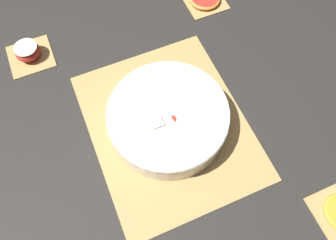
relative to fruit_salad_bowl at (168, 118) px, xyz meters
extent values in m
plane|color=black|center=(0.00, 0.00, -0.05)|extent=(6.00, 6.00, 0.00)
cube|color=#A8844C|center=(0.00, 0.00, -0.04)|extent=(0.48, 0.39, 0.01)
cube|color=#3D2D19|center=(-0.17, 0.00, -0.04)|extent=(0.01, 0.38, 0.00)
cube|color=#3D2D19|center=(-0.10, 0.00, -0.04)|extent=(0.01, 0.38, 0.00)
cube|color=#3D2D19|center=(-0.03, 0.00, -0.04)|extent=(0.01, 0.38, 0.00)
cube|color=#3D2D19|center=(0.03, 0.00, -0.04)|extent=(0.01, 0.38, 0.00)
cube|color=#3D2D19|center=(0.10, 0.00, -0.04)|extent=(0.01, 0.38, 0.00)
cube|color=#3D2D19|center=(0.17, 0.00, -0.04)|extent=(0.01, 0.38, 0.00)
cube|color=#3D2D19|center=(-0.32, -0.28, -0.04)|extent=(0.00, 0.12, 0.00)
cube|color=#A8844C|center=(0.36, -0.28, -0.04)|extent=(0.12, 0.12, 0.01)
cube|color=#3D2D19|center=(0.34, -0.28, -0.04)|extent=(0.00, 0.12, 0.00)
cube|color=#A8844C|center=(0.36, 0.28, -0.04)|extent=(0.12, 0.12, 0.01)
cube|color=#3D2D19|center=(0.33, 0.28, -0.04)|extent=(0.00, 0.12, 0.00)
cube|color=#3D2D19|center=(0.36, 0.28, -0.04)|extent=(0.00, 0.12, 0.00)
cube|color=#3D2D19|center=(0.39, 0.28, -0.04)|extent=(0.00, 0.12, 0.00)
cylinder|color=silver|center=(0.00, 0.00, 0.00)|extent=(0.30, 0.30, 0.07)
torus|color=silver|center=(0.00, 0.00, 0.03)|extent=(0.30, 0.30, 0.01)
cylinder|color=#F4EABC|center=(0.07, 0.05, -0.03)|extent=(0.03, 0.03, 0.01)
cylinder|color=#F4EABC|center=(-0.05, 0.09, -0.03)|extent=(0.03, 0.03, 0.01)
cylinder|color=#F4EABC|center=(0.12, 0.00, -0.01)|extent=(0.03, 0.03, 0.01)
cylinder|color=#F4EABC|center=(0.06, 0.11, -0.02)|extent=(0.03, 0.03, 0.01)
cylinder|color=#F4EABC|center=(0.09, -0.02, -0.03)|extent=(0.03, 0.03, 0.01)
cylinder|color=#F4EABC|center=(0.03, 0.06, 0.01)|extent=(0.03, 0.03, 0.01)
cylinder|color=#F4EABC|center=(0.05, 0.01, 0.01)|extent=(0.03, 0.03, 0.01)
cylinder|color=#F4EABC|center=(-0.03, -0.08, -0.02)|extent=(0.03, 0.03, 0.01)
cylinder|color=#F4EABC|center=(-0.06, 0.00, 0.01)|extent=(0.03, 0.03, 0.01)
cylinder|color=#F4EABC|center=(0.01, 0.02, 0.02)|extent=(0.03, 0.03, 0.01)
cylinder|color=#F4EABC|center=(0.00, 0.10, 0.00)|extent=(0.03, 0.03, 0.01)
cube|color=beige|center=(0.04, -0.03, 0.02)|extent=(0.02, 0.02, 0.02)
cube|color=beige|center=(-0.02, 0.04, 0.02)|extent=(0.03, 0.03, 0.03)
cube|color=beige|center=(-0.03, -0.03, -0.02)|extent=(0.03, 0.03, 0.03)
cube|color=beige|center=(-0.10, -0.07, 0.02)|extent=(0.03, 0.03, 0.03)
cube|color=beige|center=(0.02, 0.02, -0.02)|extent=(0.03, 0.03, 0.03)
cube|color=beige|center=(0.02, -0.07, 0.00)|extent=(0.02, 0.02, 0.02)
cube|color=beige|center=(0.03, -0.10, 0.00)|extent=(0.02, 0.02, 0.02)
cube|color=beige|center=(-0.08, 0.02, -0.02)|extent=(0.02, 0.02, 0.02)
ellipsoid|color=orange|center=(-0.07, 0.05, 0.01)|extent=(0.03, 0.02, 0.02)
ellipsoid|color=red|center=(-0.02, -0.01, 0.03)|extent=(0.03, 0.02, 0.01)
ellipsoid|color=red|center=(-0.04, 0.00, -0.02)|extent=(0.03, 0.02, 0.01)
ellipsoid|color=orange|center=(0.03, -0.03, -0.02)|extent=(0.03, 0.02, 0.01)
ellipsoid|color=#B72D23|center=(0.36, 0.28, -0.02)|extent=(0.07, 0.07, 0.04)
cylinder|color=beige|center=(0.36, 0.28, 0.00)|extent=(0.06, 0.06, 0.00)
camera|label=1|loc=(-0.33, 0.14, 0.72)|focal=35.00mm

